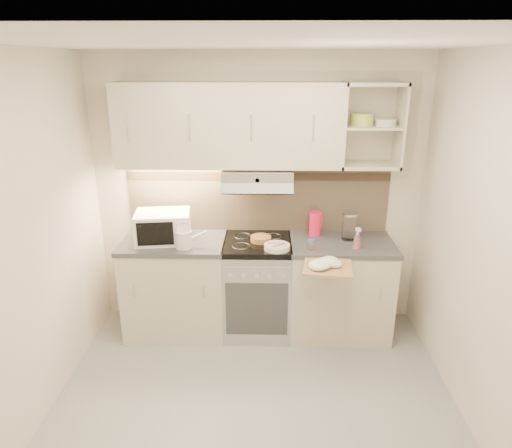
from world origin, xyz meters
name	(u,v)px	position (x,y,z in m)	size (l,w,h in m)	color
ground	(254,412)	(0.00, 0.00, 0.00)	(3.00, 3.00, 0.00)	#949497
room_shell	(256,182)	(0.00, 0.37, 1.63)	(3.04, 2.84, 2.52)	beige
base_cabinet_left	(177,288)	(-0.75, 1.10, 0.43)	(0.90, 0.60, 0.86)	beige
worktop_left	(174,243)	(-0.75, 1.10, 0.88)	(0.92, 0.62, 0.04)	#47474C
base_cabinet_right	(339,289)	(0.75, 1.10, 0.43)	(0.90, 0.60, 0.86)	beige
worktop_right	(342,244)	(0.75, 1.10, 0.88)	(0.92, 0.62, 0.04)	#47474C
electric_range	(257,286)	(0.00, 1.10, 0.45)	(0.60, 0.60, 0.90)	#B7B7BC
microwave	(163,227)	(-0.83, 1.09, 1.03)	(0.51, 0.41, 0.27)	white
watering_can	(185,238)	(-0.62, 0.94, 0.98)	(0.28, 0.14, 0.24)	silver
plate_stack	(277,247)	(0.17, 0.92, 0.92)	(0.22, 0.22, 0.05)	silver
bread_loaf	(261,239)	(0.03, 1.10, 0.92)	(0.18, 0.18, 0.05)	olive
pink_pitcher	(315,224)	(0.53, 1.26, 1.01)	(0.12, 0.11, 0.22)	#F21A44
glass_jar	(349,226)	(0.82, 1.17, 1.03)	(0.13, 0.13, 0.25)	silver
spice_jar	(311,244)	(0.46, 0.92, 0.95)	(0.06, 0.06, 0.09)	white
spray_bottle	(357,240)	(0.85, 0.96, 0.98)	(0.07, 0.07, 0.20)	pink
cutting_board	(328,267)	(0.57, 0.62, 0.87)	(0.38, 0.34, 0.02)	#A58953
dish_towel	(324,261)	(0.54, 0.64, 0.92)	(0.30, 0.25, 0.08)	silver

